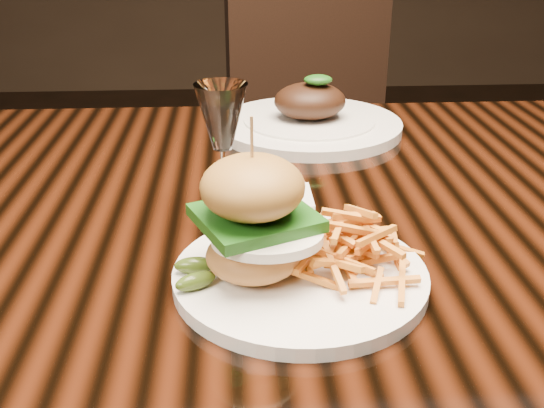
{
  "coord_description": "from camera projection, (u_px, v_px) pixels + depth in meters",
  "views": [
    {
      "loc": [
        -0.07,
        -0.76,
        1.1
      ],
      "look_at": [
        -0.03,
        -0.14,
        0.81
      ],
      "focal_mm": 42.0,
      "sensor_mm": 36.0,
      "label": 1
    }
  ],
  "objects": [
    {
      "name": "burger_plate",
      "position": [
        295.0,
        243.0,
        0.63
      ],
      "size": [
        0.26,
        0.26,
        0.18
      ],
      "rotation": [
        0.0,
        0.0,
        0.2
      ],
      "color": "white",
      "rests_on": "dining_table"
    },
    {
      "name": "ramekin",
      "position": [
        282.0,
        207.0,
        0.78
      ],
      "size": [
        0.09,
        0.09,
        0.03
      ],
      "primitive_type": "cube",
      "rotation": [
        0.0,
        0.0,
        -0.22
      ],
      "color": "white",
      "rests_on": "dining_table"
    },
    {
      "name": "far_dish",
      "position": [
        309.0,
        120.0,
        1.1
      ],
      "size": [
        0.32,
        0.32,
        0.1
      ],
      "rotation": [
        0.0,
        0.0,
        0.31
      ],
      "color": "white",
      "rests_on": "dining_table"
    },
    {
      "name": "wine_glass",
      "position": [
        222.0,
        122.0,
        0.74
      ],
      "size": [
        0.06,
        0.06,
        0.17
      ],
      "color": "white",
      "rests_on": "dining_table"
    },
    {
      "name": "chair_far",
      "position": [
        321.0,
        135.0,
        1.74
      ],
      "size": [
        0.54,
        0.55,
        0.95
      ],
      "rotation": [
        0.0,
        0.0,
        0.2
      ],
      "color": "black",
      "rests_on": "ground"
    },
    {
      "name": "dining_table",
      "position": [
        290.0,
        250.0,
        0.87
      ],
      "size": [
        1.6,
        0.9,
        0.75
      ],
      "color": "black",
      "rests_on": "ground"
    }
  ]
}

